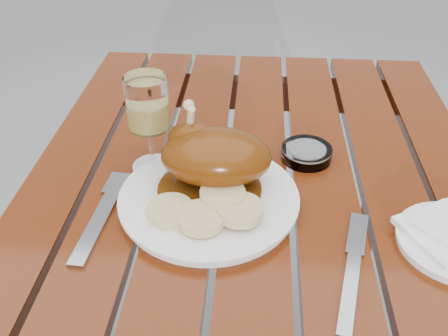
{
  "coord_description": "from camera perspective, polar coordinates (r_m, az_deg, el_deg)",
  "views": [
    {
      "loc": [
        -0.01,
        -0.62,
        1.27
      ],
      "look_at": [
        -0.06,
        0.06,
        0.78
      ],
      "focal_mm": 40.0,
      "sensor_mm": 36.0,
      "label": 1
    }
  ],
  "objects": [
    {
      "name": "ashtray",
      "position": [
        0.92,
        9.4,
        1.68
      ],
      "size": [
        0.1,
        0.1,
        0.02
      ],
      "primitive_type": "cylinder",
      "rotation": [
        0.0,
        0.0,
        -0.1
      ],
      "color": "#B2B7BC",
      "rests_on": "table"
    },
    {
      "name": "knife",
      "position": [
        0.72,
        14.36,
        -12.02
      ],
      "size": [
        0.06,
        0.2,
        0.01
      ],
      "primitive_type": "cube",
      "rotation": [
        0.0,
        0.0,
        -0.23
      ],
      "color": "gray",
      "rests_on": "table"
    },
    {
      "name": "fork",
      "position": [
        0.8,
        -14.03,
        -5.69
      ],
      "size": [
        0.04,
        0.2,
        0.01
      ],
      "primitive_type": "cube",
      "rotation": [
        0.0,
        0.0,
        -0.07
      ],
      "color": "gray",
      "rests_on": "table"
    },
    {
      "name": "wine_glass",
      "position": [
        0.85,
        -8.51,
        4.89
      ],
      "size": [
        0.08,
        0.08,
        0.18
      ],
      "primitive_type": "cylinder",
      "rotation": [
        0.0,
        0.0,
        -0.01
      ],
      "color": "#E3CB67",
      "rests_on": "table"
    },
    {
      "name": "dinner_plate",
      "position": [
        0.81,
        -1.74,
        -3.63
      ],
      "size": [
        0.36,
        0.36,
        0.02
      ],
      "primitive_type": "cylinder",
      "rotation": [
        0.0,
        0.0,
        -0.3
      ],
      "color": "white",
      "rests_on": "table"
    },
    {
      "name": "bread_dumplings",
      "position": [
        0.75,
        -1.79,
        -4.63
      ],
      "size": [
        0.18,
        0.12,
        0.03
      ],
      "color": "#D5B882",
      "rests_on": "dinner_plate"
    },
    {
      "name": "napkin",
      "position": [
        0.81,
        24.22,
        -6.6
      ],
      "size": [
        0.16,
        0.15,
        0.01
      ],
      "primitive_type": "cube",
      "rotation": [
        0.0,
        0.0,
        0.49
      ],
      "color": "white",
      "rests_on": "side_plate"
    },
    {
      "name": "roast_duck",
      "position": [
        0.8,
        -1.34,
        1.4
      ],
      "size": [
        0.18,
        0.17,
        0.13
      ],
      "color": "#512809",
      "rests_on": "dinner_plate"
    }
  ]
}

